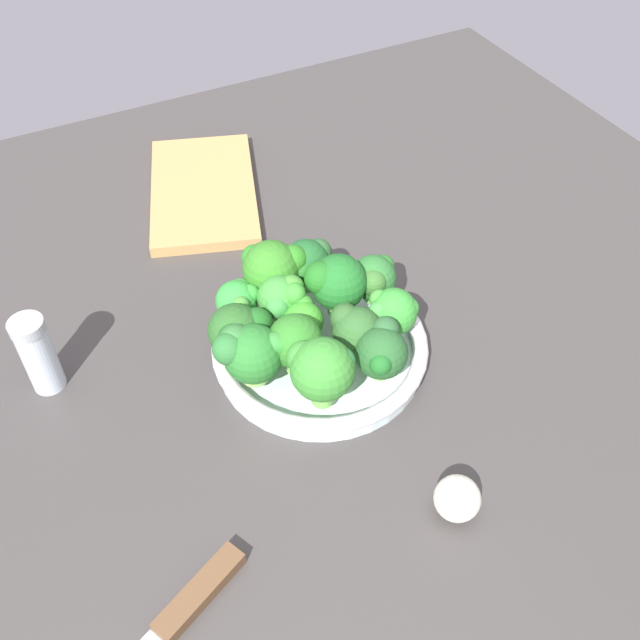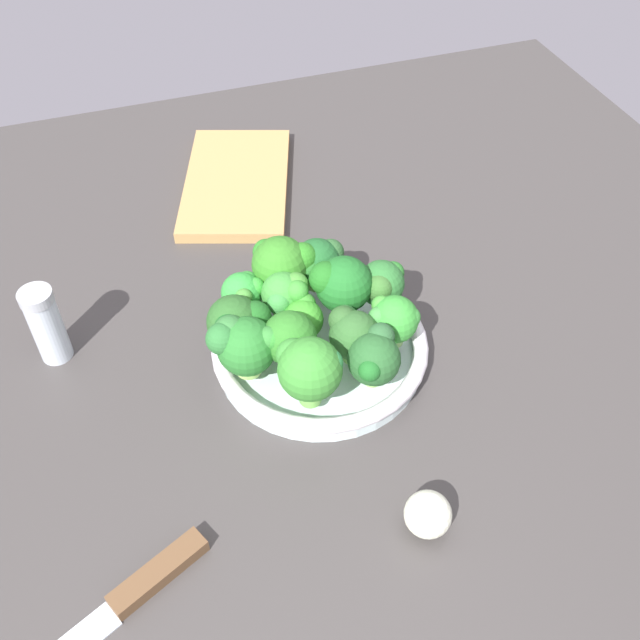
{
  "view_description": "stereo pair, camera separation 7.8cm",
  "coord_description": "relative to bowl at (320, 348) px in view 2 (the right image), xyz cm",
  "views": [
    {
      "loc": [
        47.31,
        -25.41,
        62.68
      ],
      "look_at": [
        -1.33,
        -0.62,
        6.19
      ],
      "focal_mm": 40.69,
      "sensor_mm": 36.0,
      "label": 1
    },
    {
      "loc": [
        50.36,
        -18.18,
        62.68
      ],
      "look_at": [
        -1.33,
        -0.62,
        6.19
      ],
      "focal_mm": 40.69,
      "sensor_mm": 36.0,
      "label": 2
    }
  ],
  "objects": [
    {
      "name": "ground_plane",
      "position": [
        1.33,
        0.62,
        -2.88
      ],
      "size": [
        130.0,
        130.0,
        2.5
      ],
      "primitive_type": "cube",
      "color": "#3E3A38"
    },
    {
      "name": "bowl",
      "position": [
        0.0,
        0.0,
        0.0
      ],
      "size": [
        24.34,
        24.34,
        3.19
      ],
      "color": "silver",
      "rests_on": "ground_plane"
    },
    {
      "name": "broccoli_floret_0",
      "position": [
        -8.59,
        -1.75,
        6.03
      ],
      "size": [
        7.01,
        7.2,
        7.77
      ],
      "color": "#97C86B",
      "rests_on": "bowl"
    },
    {
      "name": "broccoli_floret_1",
      "position": [
        2.55,
        -4.41,
        5.83
      ],
      "size": [
        5.77,
        6.34,
        7.14
      ],
      "color": "#79B556",
      "rests_on": "bowl"
    },
    {
      "name": "broccoli_floret_2",
      "position": [
        -0.67,
        -1.7,
        4.59
      ],
      "size": [
        5.31,
        4.48,
        5.32
      ],
      "color": "#87B95E",
      "rests_on": "bowl"
    },
    {
      "name": "broccoli_floret_3",
      "position": [
        -2.96,
        3.34,
        6.33
      ],
      "size": [
        6.42,
        7.02,
        7.92
      ],
      "color": "#8FD46F",
      "rests_on": "bowl"
    },
    {
      "name": "broccoli_floret_4",
      "position": [
        7.46,
        3.35,
        5.2
      ],
      "size": [
        6.0,
        5.56,
        6.33
      ],
      "color": "#A1DA68",
      "rests_on": "bowl"
    },
    {
      "name": "broccoli_floret_5",
      "position": [
        -8.44,
        2.66,
        5.13
      ],
      "size": [
        5.53,
        6.25,
        6.4
      ],
      "color": "#92D965",
      "rests_on": "bowl"
    },
    {
      "name": "broccoli_floret_6",
      "position": [
        -4.04,
        -2.63,
        5.56
      ],
      "size": [
        5.3,
        5.38,
        6.45
      ],
      "color": "#7DB254",
      "rests_on": "bowl"
    },
    {
      "name": "broccoli_floret_7",
      "position": [
        -6.69,
        -6.79,
        4.77
      ],
      "size": [
        5.2,
        4.94,
        5.53
      ],
      "color": "#9BC974",
      "rests_on": "bowl"
    },
    {
      "name": "broccoli_floret_8",
      "position": [
        -2.75,
        8.31,
        5.05
      ],
      "size": [
        5.63,
        5.68,
        6.07
      ],
      "color": "#78C05D",
      "rests_on": "bowl"
    },
    {
      "name": "broccoli_floret_9",
      "position": [
        7.57,
        -3.69,
        6.38
      ],
      "size": [
        6.91,
        6.56,
        8.13
      ],
      "color": "#76C253",
      "rests_on": "bowl"
    },
    {
      "name": "broccoli_floret_10",
      "position": [
        2.86,
        7.42,
        5.04
      ],
      "size": [
        5.57,
        5.62,
        6.12
      ],
      "color": "#8BC166",
      "rests_on": "bowl"
    },
    {
      "name": "broccoli_floret_11",
      "position": [
        1.53,
        -9.11,
        5.61
      ],
      "size": [
        6.32,
        7.18,
        6.95
      ],
      "color": "#9FCB67",
      "rests_on": "bowl"
    },
    {
      "name": "broccoli_floret_12",
      "position": [
        -1.68,
        -8.8,
        5.45
      ],
      "size": [
        6.4,
        6.95,
        6.74
      ],
      "color": "#80C34F",
      "rests_on": "bowl"
    },
    {
      "name": "broccoli_floret_13",
      "position": [
        3.3,
        2.43,
        5.09
      ],
      "size": [
        6.28,
        5.41,
        6.17
      ],
      "color": "#79B352",
      "rests_on": "bowl"
    },
    {
      "name": "knife",
      "position": [
        22.02,
        -26.27,
        -1.07
      ],
      "size": [
        13.48,
        25.1,
        1.5
      ],
      "color": "silver",
      "rests_on": "ground_plane"
    },
    {
      "name": "cutting_board",
      "position": [
        -35.28,
        -0.84,
        -0.83
      ],
      "size": [
        29.08,
        22.11,
        1.6
      ],
      "primitive_type": "cube",
      "rotation": [
        0.0,
        0.0,
        -0.33
      ],
      "color": "tan",
      "rests_on": "ground_plane"
    },
    {
      "name": "garlic_bulb",
      "position": [
        23.19,
        2.63,
        0.61
      ],
      "size": [
        4.48,
        4.48,
        4.48
      ],
      "primitive_type": "sphere",
      "color": "white",
      "rests_on": "ground_plane"
    },
    {
      "name": "pepper_shaker",
      "position": [
        -10.14,
        -28.41,
        3.35
      ],
      "size": [
        3.7,
        3.7,
        9.84
      ],
      "color": "silver",
      "rests_on": "ground_plane"
    }
  ]
}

